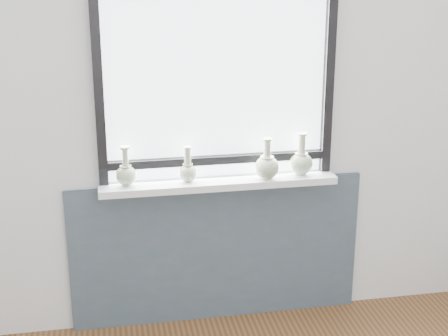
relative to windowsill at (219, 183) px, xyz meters
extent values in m
cube|color=silver|center=(0.00, 0.10, 0.42)|extent=(3.60, 0.02, 2.60)
cube|color=#404D5B|center=(0.00, 0.07, -0.45)|extent=(1.70, 0.03, 0.86)
cube|color=silver|center=(0.00, 0.00, 0.00)|extent=(1.32, 0.18, 0.04)
cube|color=black|center=(-0.62, 0.05, 0.55)|extent=(0.05, 0.06, 1.05)
cube|color=black|center=(0.62, 0.05, 0.55)|extent=(0.05, 0.06, 1.05)
cube|color=black|center=(0.00, 0.05, 0.12)|extent=(1.20, 0.05, 0.04)
cube|color=white|center=(0.00, 0.08, 0.52)|extent=(1.20, 0.01, 1.00)
cylinder|color=#B0BE9C|center=(-0.51, 0.01, 0.02)|extent=(0.05, 0.05, 0.01)
ellipsoid|color=#B0BE9C|center=(-0.51, 0.01, 0.07)|extent=(0.12, 0.12, 0.11)
cone|color=#B0BE9C|center=(-0.51, 0.01, 0.12)|extent=(0.06, 0.06, 0.03)
cylinder|color=#B0BE9C|center=(-0.51, 0.01, 0.17)|extent=(0.03, 0.03, 0.11)
cylinder|color=#B0BE9C|center=(-0.51, 0.01, 0.23)|extent=(0.06, 0.06, 0.01)
cylinder|color=#B0BE9C|center=(-0.17, 0.00, 0.02)|extent=(0.05, 0.05, 0.01)
ellipsoid|color=#B0BE9C|center=(-0.17, 0.00, 0.07)|extent=(0.10, 0.10, 0.10)
cone|color=#B0BE9C|center=(-0.17, 0.00, 0.11)|extent=(0.06, 0.06, 0.03)
cylinder|color=#B0BE9C|center=(-0.17, 0.00, 0.15)|extent=(0.04, 0.04, 0.11)
cylinder|color=#B0BE9C|center=(-0.17, 0.00, 0.21)|extent=(0.04, 0.04, 0.01)
cylinder|color=#B0BE9C|center=(0.27, -0.03, 0.02)|extent=(0.06, 0.06, 0.01)
ellipsoid|color=#B0BE9C|center=(0.27, -0.03, 0.08)|extent=(0.14, 0.14, 0.13)
cone|color=#B0BE9C|center=(0.27, -0.03, 0.13)|extent=(0.08, 0.08, 0.03)
cylinder|color=#B0BE9C|center=(0.27, -0.03, 0.18)|extent=(0.04, 0.04, 0.11)
cylinder|color=#B0BE9C|center=(0.27, -0.03, 0.24)|extent=(0.05, 0.05, 0.01)
cylinder|color=#B0BE9C|center=(0.47, 0.01, 0.02)|extent=(0.06, 0.06, 0.01)
ellipsoid|color=#B0BE9C|center=(0.47, 0.01, 0.08)|extent=(0.13, 0.13, 0.12)
cone|color=#B0BE9C|center=(0.47, 0.01, 0.13)|extent=(0.07, 0.07, 0.03)
cylinder|color=#B0BE9C|center=(0.47, 0.01, 0.19)|extent=(0.04, 0.04, 0.12)
cylinder|color=#B0BE9C|center=(0.47, 0.01, 0.25)|extent=(0.06, 0.06, 0.01)
camera|label=1|loc=(-0.63, -3.52, 1.29)|focal=55.00mm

